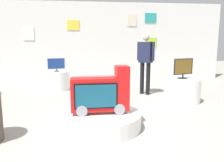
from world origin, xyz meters
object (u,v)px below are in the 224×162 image
Objects in this scene: tv_on_center_rear at (183,68)px; shopper_browsing_near_truck at (146,59)px; novelty_firetruck_tv at (101,94)px; main_display_pedestal at (100,120)px; display_pedestal_center_rear at (182,90)px; display_pedestal_left_rear at (57,81)px; tv_on_left_rear at (56,64)px.

tv_on_center_rear is 1.23m from shopper_browsing_near_truck.
novelty_firetruck_tv is at bearing -143.90° from tv_on_center_rear.
main_display_pedestal is at bearing -119.82° from shopper_browsing_near_truck.
display_pedestal_center_rear is 0.58m from tv_on_center_rear.
display_pedestal_left_rear is at bearing 161.25° from shopper_browsing_near_truck.
shopper_browsing_near_truck is at bearing -18.66° from tv_on_left_rear.
tv_on_left_rear is at bearing 161.34° from shopper_browsing_near_truck.
display_pedestal_center_rear is 0.51× the size of shopper_browsing_near_truck.
display_pedestal_left_rear is 0.54m from tv_on_left_rear.
tv_on_center_rear is (3.38, -1.89, 0.58)m from display_pedestal_left_rear.
novelty_firetruck_tv is 1.25× the size of display_pedestal_left_rear.
tv_on_left_rear is at bearing 150.89° from tv_on_center_rear.
tv_on_left_rear is 0.32× the size of shopper_browsing_near_truck.
main_display_pedestal is 0.47m from novelty_firetruck_tv.
display_pedestal_left_rear is at bearing 109.41° from novelty_firetruck_tv.
novelty_firetruck_tv is at bearing -70.59° from display_pedestal_left_rear.
shopper_browsing_near_truck is (2.66, -0.90, 0.74)m from display_pedestal_left_rear.
novelty_firetruck_tv is 0.57× the size of shopper_browsing_near_truck.
tv_on_center_rear reaches higher than display_pedestal_center_rear.
main_display_pedestal is 3.08m from shopper_browsing_near_truck.
novelty_firetruck_tv is 2.69m from tv_on_center_rear.
main_display_pedestal is 3.72m from tv_on_left_rear.
tv_on_left_rear is at bearing 109.45° from novelty_firetruck_tv.
display_pedestal_left_rear reaches higher than main_display_pedestal.
tv_on_left_rear is at bearing 109.18° from main_display_pedestal.
display_pedestal_center_rear is at bearing 35.79° from main_display_pedestal.
tv_on_left_rear reaches higher than display_pedestal_center_rear.
main_display_pedestal is 2.79m from tv_on_center_rear.
main_display_pedestal is 0.82× the size of shopper_browsing_near_truck.
tv_on_center_rear reaches higher than display_pedestal_left_rear.
tv_on_left_rear is (-1.20, 3.45, 0.70)m from main_display_pedestal.
novelty_firetruck_tv is at bearing -16.95° from main_display_pedestal.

